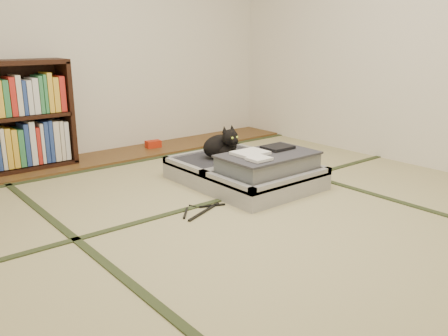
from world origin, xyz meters
TOP-DOWN VIEW (x-y plane):
  - floor at (0.00, 0.00)m, footprint 4.50×4.50m
  - wood_strip at (0.00, 2.00)m, footprint 4.00×0.50m
  - red_item at (0.49, 2.03)m, footprint 0.16×0.11m
  - tatami_borders at (0.00, 0.49)m, footprint 4.00×4.50m
  - suitcase at (0.45, 0.55)m, footprint 0.81×1.08m
  - cat at (0.43, 0.84)m, footprint 0.36×0.36m
  - cable_coil at (0.61, 0.87)m, footprint 0.11×0.11m
  - hanger at (-0.17, 0.31)m, footprint 0.37×0.24m

SIDE VIEW (x-z plane):
  - floor at x=0.00m, z-range 0.00..0.00m
  - tatami_borders at x=0.00m, z-range 0.00..0.01m
  - hanger at x=-0.17m, z-range 0.00..0.01m
  - wood_strip at x=0.00m, z-range 0.00..0.02m
  - red_item at x=0.49m, z-range 0.02..0.09m
  - suitcase at x=0.45m, z-range -0.05..0.27m
  - cable_coil at x=0.61m, z-range 0.15..0.18m
  - cat at x=0.43m, z-range 0.12..0.41m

